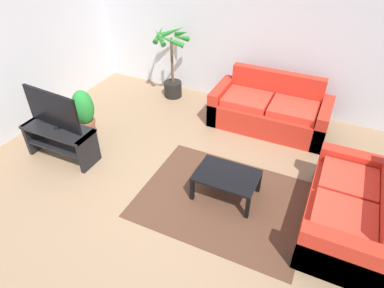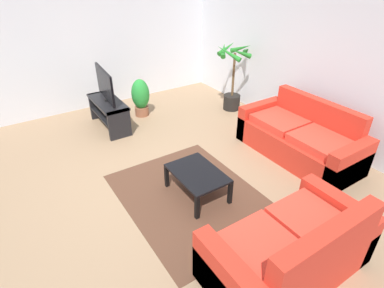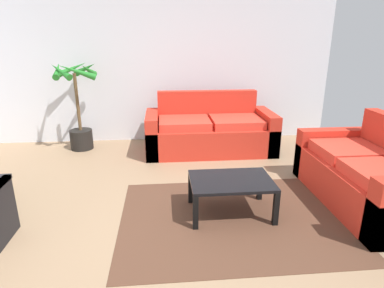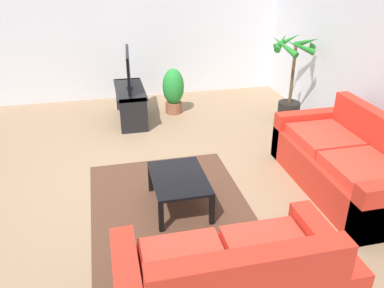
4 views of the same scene
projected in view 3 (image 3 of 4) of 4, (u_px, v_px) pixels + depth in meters
The scene contains 7 objects.
ground_plane at pixel (155, 235), 2.93m from camera, with size 6.60×6.60×0.00m, color #937556.
wall_back at pixel (155, 61), 5.34m from camera, with size 6.00×0.06×2.70m, color silver.
couch_main at pixel (210, 132), 5.07m from camera, with size 1.97×0.90×0.90m.
couch_loveseat at pixel (370, 177), 3.43m from camera, with size 0.90×1.68×0.90m.
coffee_table at pixel (231, 184), 3.21m from camera, with size 0.81×0.57×0.37m.
area_rug at pixel (232, 217), 3.21m from camera, with size 2.20×1.70×0.01m, color #513323.
potted_palm at pixel (78, 111), 5.03m from camera, with size 0.72×0.75×1.40m.
Camera 3 is at (0.11, -2.54, 1.70)m, focal length 30.14 mm.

